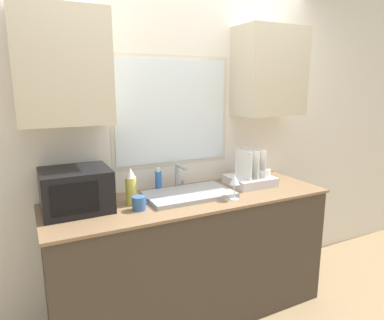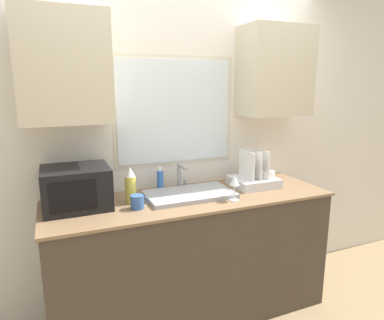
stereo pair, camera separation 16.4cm
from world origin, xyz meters
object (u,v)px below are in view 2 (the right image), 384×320
Objects in this scene: faucet at (181,174)px; microwave at (76,187)px; mug_near_sink at (137,202)px; spray_bottle at (131,186)px; dish_rack at (255,178)px; soap_bottle at (160,180)px; wine_glass at (235,182)px.

microwave is at bearing -171.49° from faucet.
spray_bottle is at bearing 95.62° from mug_near_sink.
microwave is 0.35m from spray_bottle.
dish_rack is at bearing -1.26° from microwave.
microwave reaches higher than soap_bottle.
spray_bottle is at bearing -145.77° from soap_bottle.
faucet is 0.79m from microwave.
wine_glass is at bearing -45.18° from soap_bottle.
microwave is at bearing 172.23° from spray_bottle.
faucet reaches higher than wine_glass.
mug_near_sink is (-0.26, -0.31, -0.04)m from soap_bottle.
microwave is at bearing -167.68° from soap_bottle.
faucet reaches higher than soap_bottle.
faucet is 0.49× the size of microwave.
faucet is at bearing 165.79° from dish_rack.
wine_glass is (-0.33, -0.25, 0.07)m from dish_rack.
wine_glass is at bearing -142.73° from dish_rack.
mug_near_sink is 0.68× the size of wine_glass.
spray_bottle is 1.42× the size of wine_glass.
dish_rack is at bearing 1.01° from spray_bottle.
soap_bottle is at bearing 173.58° from faucet.
dish_rack reaches higher than faucet.
spray_bottle is (-0.43, -0.16, -0.00)m from faucet.
spray_bottle is 0.72m from wine_glass.
wine_glass is (0.41, -0.41, 0.05)m from soap_bottle.
microwave is (-0.78, -0.12, 0.01)m from faucet.
mug_near_sink is at bearing -129.15° from soap_bottle.
dish_rack is 2.83× the size of mug_near_sink.
wine_glass is at bearing -57.75° from faucet.
faucet is 0.82× the size of spray_bottle.
dish_rack is 1.92× the size of wine_glass.
spray_bottle reaches higher than faucet.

